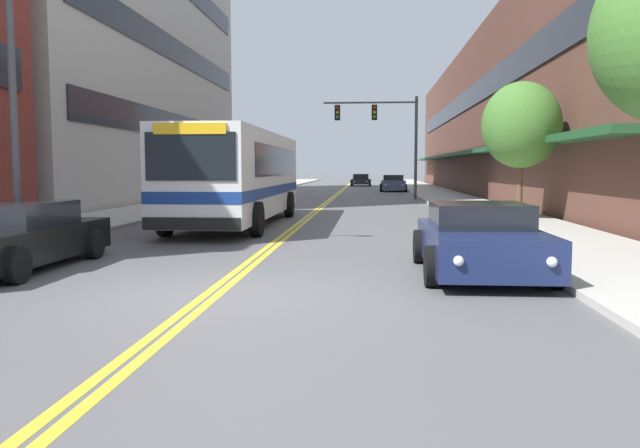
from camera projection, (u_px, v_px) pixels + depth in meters
ground_plane at (337, 194)px, 46.38m from camera, size 240.00×240.00×0.00m
sidewalk_left at (241, 193)px, 46.96m from camera, size 3.59×106.00×0.13m
sidewalk_right at (436, 193)px, 45.80m from camera, size 3.59×106.00×0.13m
centre_line at (337, 194)px, 46.38m from camera, size 0.34×106.00×0.01m
storefront_row_right at (522, 118)px, 44.83m from camera, size 9.10×68.00×10.99m
city_bus at (240, 173)px, 21.52m from camera, size 2.94×11.68×3.11m
car_beige_parked_left_near at (249, 191)px, 35.38m from camera, size 2.09×4.78×1.26m
car_black_parked_left_mid at (12, 238)px, 11.95m from camera, size 2.14×4.90×1.28m
car_dark_grey_parked_left_far at (268, 188)px, 41.77m from camera, size 2.00×4.15×1.33m
car_navy_parked_right_foreground at (480, 241)px, 11.39m from camera, size 2.21×4.33×1.30m
car_slate_blue_parked_right_mid at (393, 184)px, 51.69m from camera, size 2.15×4.37×1.35m
car_charcoal_moving_lead at (361, 180)px, 67.18m from camera, size 2.16×4.85×1.28m
traffic_signal_mast at (384, 127)px, 38.09m from camera, size 5.75×0.38×6.26m
street_lamp_left_near at (20, 10)px, 13.28m from camera, size 2.03×0.28×9.11m
street_tree_right_mid at (521, 125)px, 22.00m from camera, size 2.76×2.76×4.84m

